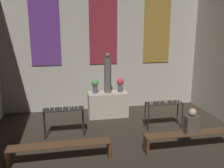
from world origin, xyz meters
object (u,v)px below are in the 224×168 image
at_px(candle_rack_left, 64,113).
at_px(pew_back_left, 60,149).
at_px(pew_back_right, 189,137).
at_px(person_seated, 192,122).
at_px(flower_vase_left, 95,85).
at_px(candle_rack_right, 164,107).
at_px(altar, 108,104).
at_px(statue, 108,74).
at_px(flower_vase_right, 120,84).

relative_size(candle_rack_left, pew_back_left, 0.48).
distance_m(pew_back_right, person_seated, 0.41).
distance_m(flower_vase_left, pew_back_right, 3.72).
height_order(candle_rack_left, candle_rack_right, candle_rack_left).
bearing_deg(candle_rack_left, pew_back_left, -94.66).
bearing_deg(candle_rack_right, altar, 138.49).
xyz_separation_m(flower_vase_left, pew_back_left, (-1.24, -2.91, -0.85)).
relative_size(statue, candle_rack_right, 1.20).
xyz_separation_m(candle_rack_right, pew_back_right, (0.12, -1.50, -0.36)).
bearing_deg(person_seated, candle_rack_right, 95.67).
distance_m(candle_rack_right, person_seated, 1.51).
xyz_separation_m(statue, pew_back_right, (1.70, -2.91, -1.21)).
relative_size(statue, candle_rack_left, 1.20).
distance_m(altar, statue, 1.12).
xyz_separation_m(altar, person_seated, (1.73, -2.91, 0.32)).
xyz_separation_m(pew_back_right, person_seated, (0.03, 0.00, 0.41)).
xyz_separation_m(statue, pew_back_left, (-1.70, -2.91, -1.21)).
bearing_deg(person_seated, pew_back_left, 180.00).
relative_size(statue, person_seated, 2.12).
relative_size(statue, pew_back_right, 0.58).
xyz_separation_m(flower_vase_right, pew_back_left, (-2.17, -2.91, -0.85)).
xyz_separation_m(flower_vase_left, candle_rack_left, (-1.12, -1.40, -0.48)).
xyz_separation_m(candle_rack_left, person_seated, (3.32, -1.50, 0.05)).
bearing_deg(altar, candle_rack_left, -138.47).
bearing_deg(candle_rack_right, candle_rack_left, 179.97).
height_order(candle_rack_left, pew_back_right, candle_rack_left).
bearing_deg(candle_rack_left, statue, 41.53).
height_order(flower_vase_right, pew_back_left, flower_vase_right).
bearing_deg(person_seated, flower_vase_right, 113.66).
height_order(altar, flower_vase_left, flower_vase_left).
relative_size(flower_vase_right, pew_back_right, 0.21).
height_order(flower_vase_left, candle_rack_right, flower_vase_left).
height_order(statue, pew_back_left, statue).
bearing_deg(statue, person_seated, -59.17).
bearing_deg(candle_rack_left, flower_vase_right, 34.44).
bearing_deg(flower_vase_left, altar, 0.00).
bearing_deg(pew_back_left, person_seated, 0.00).
distance_m(flower_vase_right, candle_rack_right, 1.86).
bearing_deg(flower_vase_left, candle_rack_right, -34.43).
bearing_deg(candle_rack_left, flower_vase_left, 51.34).
height_order(pew_back_left, person_seated, person_seated).
height_order(flower_vase_right, pew_back_right, flower_vase_right).
bearing_deg(altar, pew_back_right, -59.60).
distance_m(altar, flower_vase_right, 0.88).
height_order(flower_vase_right, candle_rack_left, flower_vase_right).
relative_size(candle_rack_right, person_seated, 1.77).
relative_size(flower_vase_left, pew_back_left, 0.21).
bearing_deg(flower_vase_right, person_seated, -66.34).
bearing_deg(pew_back_left, flower_vase_right, 53.30).
bearing_deg(candle_rack_left, pew_back_right, -24.60).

